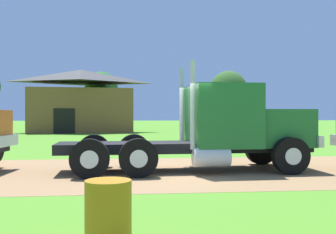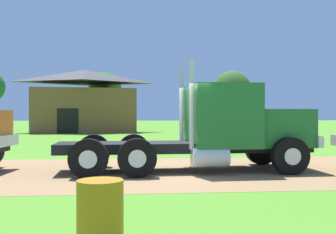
# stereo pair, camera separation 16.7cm
# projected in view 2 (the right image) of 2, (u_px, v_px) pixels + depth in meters

# --- Properties ---
(ground_plane) EXTENTS (200.00, 200.00, 0.00)m
(ground_plane) POSITION_uv_depth(u_px,v_px,m) (161.00, 171.00, 11.55)
(ground_plane) COLOR #4D8724
(dirt_track) EXTENTS (120.00, 6.66, 0.01)m
(dirt_track) POSITION_uv_depth(u_px,v_px,m) (161.00, 171.00, 11.55)
(dirt_track) COLOR #916E49
(dirt_track) RESTS_ON ground_plane
(truck_foreground_white) EXTENTS (7.52, 2.78, 3.14)m
(truck_foreground_white) POSITION_uv_depth(u_px,v_px,m) (220.00, 129.00, 11.71)
(truck_foreground_white) COLOR black
(truck_foreground_white) RESTS_ON ground_plane
(steel_barrel) EXTENTS (0.59, 0.59, 0.82)m
(steel_barrel) POSITION_uv_depth(u_px,v_px,m) (100.00, 213.00, 4.97)
(steel_barrel) COLOR #B27214
(steel_barrel) RESTS_ON ground_plane
(shed_building) EXTENTS (10.14, 6.17, 5.87)m
(shed_building) POSITION_uv_depth(u_px,v_px,m) (85.00, 102.00, 37.01)
(shed_building) COLOR brown
(shed_building) RESTS_ON ground_plane
(tree_mid) EXTENTS (3.51, 3.51, 6.17)m
(tree_mid) POSITION_uv_depth(u_px,v_px,m) (105.00, 90.00, 41.50)
(tree_mid) COLOR #513823
(tree_mid) RESTS_ON ground_plane
(tree_right) EXTENTS (5.23, 5.23, 7.51)m
(tree_right) POSITION_uv_depth(u_px,v_px,m) (232.00, 92.00, 52.65)
(tree_right) COLOR #513823
(tree_right) RESTS_ON ground_plane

